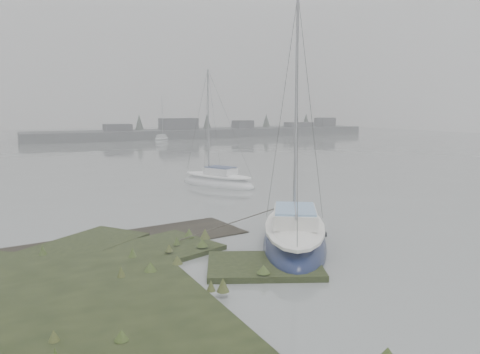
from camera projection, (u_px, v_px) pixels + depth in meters
name	position (u px, v px, depth m)	size (l,w,h in m)	color
ground	(85.00, 165.00, 41.12)	(160.00, 160.00, 0.00)	slate
far_shoreline	(214.00, 132.00, 81.22)	(60.00, 8.00, 4.15)	#4C4F51
sailboat_main	(294.00, 239.00, 16.78)	(5.58, 6.96, 9.65)	#121B3D
sailboat_white	(218.00, 182.00, 30.09)	(4.17, 5.89, 7.98)	silver
sailboat_far_b	(162.00, 141.00, 67.84)	(4.10, 5.26, 7.24)	#B8BEC2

